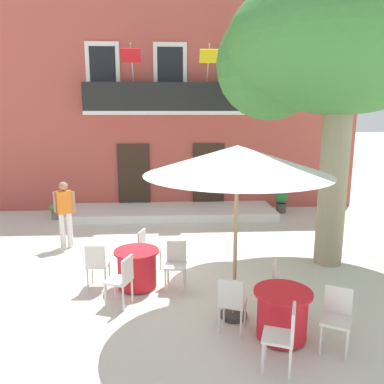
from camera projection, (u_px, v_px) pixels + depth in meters
ground_plane at (145, 262)px, 8.73m from camera, size 120.00×120.00×0.00m
building_facade at (170, 102)px, 14.84m from camera, size 13.00×5.09×7.50m
entrance_step_platform at (172, 212)px, 12.71m from camera, size 6.73×1.88×0.25m
plane_tree at (339, 50)px, 7.84m from camera, size 4.92×4.32×6.17m
cafe_table_near_tree at (137, 268)px, 7.40m from camera, size 0.86×0.86×0.76m
cafe_chair_near_tree_0 at (176, 261)px, 7.38m from camera, size 0.45×0.45×0.91m
cafe_chair_near_tree_1 at (147, 248)px, 8.10m from camera, size 0.50×0.50×0.91m
cafe_chair_near_tree_2 at (97, 263)px, 7.31m from camera, size 0.43×0.43×0.91m
cafe_chair_near_tree_3 at (122, 278)px, 6.65m from camera, size 0.51×0.51×0.91m
cafe_table_middle at (282, 314)px, 5.71m from camera, size 0.86×0.86×0.76m
cafe_chair_middle_0 at (280, 284)px, 6.41m from camera, size 0.51×0.51×0.91m
cafe_chair_middle_1 at (232, 301)px, 5.83m from camera, size 0.52×0.52×0.91m
cafe_chair_middle_2 at (284, 334)px, 4.96m from camera, size 0.52×0.52×0.91m
cafe_chair_middle_3 at (337, 314)px, 5.43m from camera, size 0.54×0.54×0.91m
cafe_umbrella at (237, 161)px, 5.86m from camera, size 2.90×2.90×2.85m
ground_planter_left at (55, 210)px, 12.24m from camera, size 0.36×0.36×0.52m
ground_planter_right at (281, 200)px, 13.03m from camera, size 0.44×0.44×0.77m
pedestrian_near_entrance at (65, 211)px, 9.51m from camera, size 0.53×0.35×1.69m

